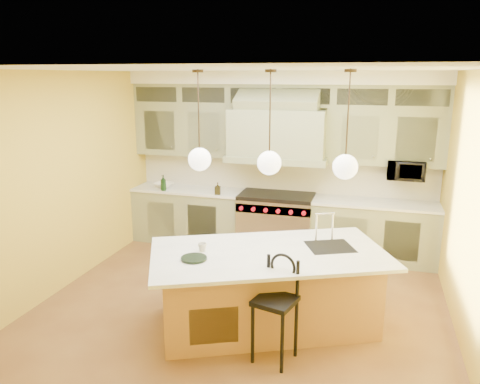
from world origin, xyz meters
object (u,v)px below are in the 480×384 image
(range, at_px, (276,222))
(counter_stool, at_px, (276,302))
(microwave, at_px, (406,170))
(kitchen_island, at_px, (268,287))

(range, height_order, counter_stool, counter_stool)
(range, distance_m, counter_stool, 3.10)
(range, height_order, microwave, microwave)
(microwave, bearing_deg, kitchen_island, -121.70)
(counter_stool, relative_size, microwave, 2.03)
(kitchen_island, relative_size, microwave, 5.42)
(counter_stool, xyz_separation_m, microwave, (1.31, 3.13, 0.83))
(range, xyz_separation_m, counter_stool, (0.64, -3.03, 0.14))
(counter_stool, height_order, microwave, microwave)
(microwave, bearing_deg, range, -176.88)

